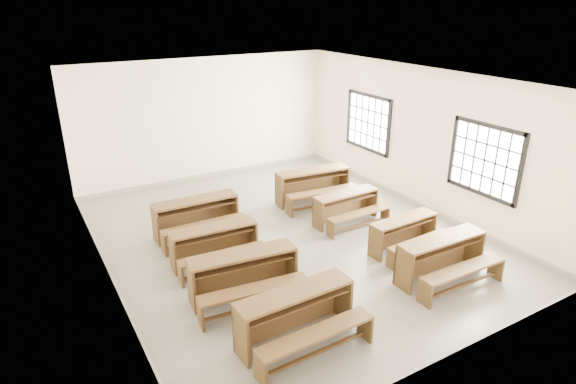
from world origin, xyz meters
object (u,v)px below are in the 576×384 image
desk_set_2 (215,243)px  desk_set_5 (405,232)px  desk_set_1 (244,273)px  desk_set_3 (197,215)px  desk_set_7 (314,184)px  desk_set_4 (443,256)px  desk_set_0 (297,313)px  desk_set_6 (347,206)px

desk_set_2 → desk_set_5: desk_set_2 is taller
desk_set_5 → desk_set_2: bearing=154.9°
desk_set_1 → desk_set_3: size_ratio=1.06×
desk_set_7 → desk_set_4: bearing=-83.3°
desk_set_0 → desk_set_2: 2.63m
desk_set_6 → desk_set_7: bearing=88.6°
desk_set_4 → desk_set_6: 2.66m
desk_set_0 → desk_set_5: 3.42m
desk_set_6 → desk_set_2: bearing=-178.0°
desk_set_1 → desk_set_2: desk_set_1 is taller
desk_set_1 → desk_set_6: size_ratio=1.20×
desk_set_2 → desk_set_1: bearing=-87.3°
desk_set_3 → desk_set_4: size_ratio=1.02×
desk_set_3 → desk_set_7: bearing=5.8°
desk_set_4 → desk_set_7: bearing=91.9°
desk_set_0 → desk_set_7: 5.10m
desk_set_5 → desk_set_6: (-0.21, 1.57, 0.01)m
desk_set_2 → desk_set_4: 4.04m
desk_set_4 → desk_set_5: 1.11m
desk_set_2 → desk_set_6: 3.15m
desk_set_7 → desk_set_5: bearing=-79.9°
desk_set_2 → desk_set_5: size_ratio=1.09×
desk_set_1 → desk_set_5: 3.37m
desk_set_2 → desk_set_3: desk_set_3 is taller
desk_set_4 → desk_set_6: desk_set_4 is taller
desk_set_0 → desk_set_4: bearing=1.2°
desk_set_4 → desk_set_5: bearing=83.0°
desk_set_6 → desk_set_3: bearing=159.1°
desk_set_1 → desk_set_2: bearing=95.9°
desk_set_3 → desk_set_4: bearing=-49.7°
desk_set_6 → desk_set_7: (0.01, 1.33, 0.07)m
desk_set_0 → desk_set_1: 1.36m
desk_set_4 → desk_set_7: desk_set_7 is taller
desk_set_1 → desk_set_7: size_ratio=0.99×
desk_set_0 → desk_set_4: (3.03, 0.14, -0.01)m
desk_set_0 → desk_set_7: size_ratio=0.95×
desk_set_3 → desk_set_7: 3.03m
desk_set_0 → desk_set_4: desk_set_0 is taller
desk_set_2 → desk_set_3: size_ratio=0.94×
desk_set_2 → desk_set_6: (3.14, 0.17, -0.02)m
desk_set_3 → desk_set_2: bearing=-94.7°
desk_set_0 → desk_set_7: (2.99, 4.13, 0.01)m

